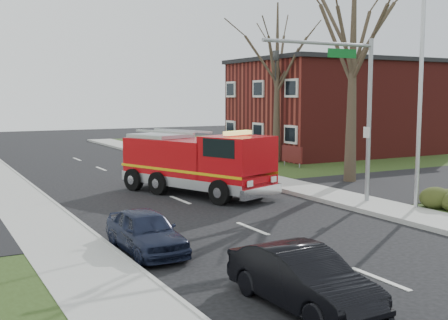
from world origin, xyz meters
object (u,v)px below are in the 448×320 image
traffic_signal_mast (345,90)px  parked_car_gray (302,278)px  fire_engine (198,165)px  parked_car_maroon (146,231)px

traffic_signal_mast → parked_car_gray: (-8.01, -8.11, -4.06)m
traffic_signal_mast → fire_engine: bearing=125.4°
parked_car_maroon → parked_car_gray: 5.78m
traffic_signal_mast → fire_engine: size_ratio=0.86×
traffic_signal_mast → parked_car_gray: traffic_signal_mast is taller
traffic_signal_mast → parked_car_maroon: bearing=-165.1°
parked_car_gray → parked_car_maroon: bearing=101.3°
fire_engine → parked_car_maroon: fire_engine is taller
parked_car_gray → traffic_signal_mast: bearing=42.6°
traffic_signal_mast → parked_car_maroon: (-9.41, -2.50, -4.08)m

